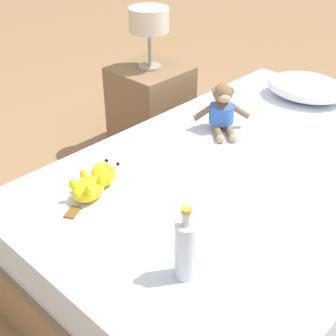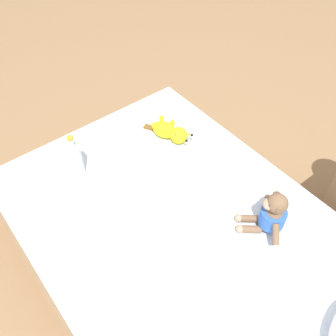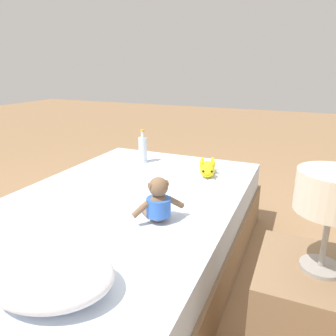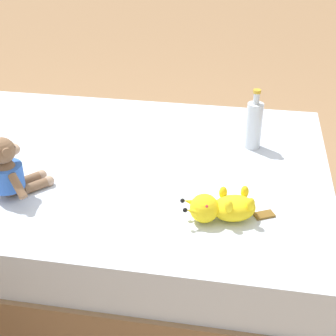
# 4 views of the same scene
# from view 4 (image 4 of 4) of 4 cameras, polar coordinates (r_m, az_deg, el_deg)

# --- Properties ---
(ground_plane) EXTENTS (16.00, 16.00, 0.00)m
(ground_plane) POSITION_cam_4_polar(r_m,az_deg,el_deg) (2.37, -8.86, -9.11)
(ground_plane) COLOR #93704C
(bed) EXTENTS (1.35, 2.10, 0.49)m
(bed) POSITION_cam_4_polar(r_m,az_deg,el_deg) (2.23, -9.33, -4.31)
(bed) COLOR #846647
(bed) RESTS_ON ground_plane
(plush_monkey) EXTENTS (0.25, 0.26, 0.24)m
(plush_monkey) POSITION_cam_4_polar(r_m,az_deg,el_deg) (1.87, -17.98, -0.40)
(plush_monkey) COLOR brown
(plush_monkey) RESTS_ON bed
(plush_yellow_creature) EXTENTS (0.17, 0.33, 0.10)m
(plush_yellow_creature) POSITION_cam_4_polar(r_m,az_deg,el_deg) (1.68, 6.21, -4.59)
(plush_yellow_creature) COLOR yellow
(plush_yellow_creature) RESTS_ON bed
(glass_bottle) EXTENTS (0.07, 0.07, 0.27)m
(glass_bottle) POSITION_cam_4_polar(r_m,az_deg,el_deg) (2.14, 9.93, 5.00)
(glass_bottle) COLOR silver
(glass_bottle) RESTS_ON bed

